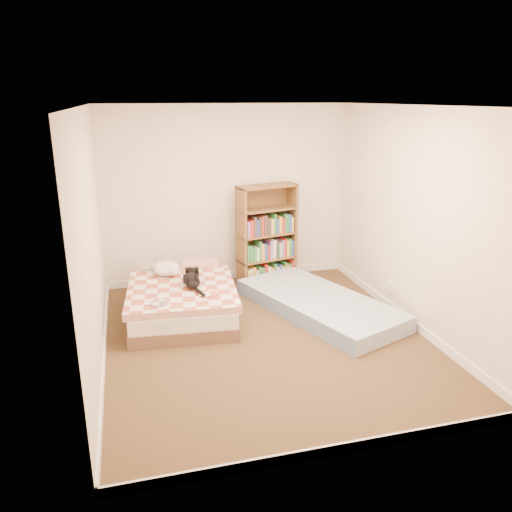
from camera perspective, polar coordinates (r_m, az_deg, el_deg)
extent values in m
cube|color=#3F2F1B|center=(5.68, 1.11, -9.31)|extent=(3.50, 4.00, 0.01)
cube|color=white|center=(5.06, 1.29, 16.80)|extent=(3.50, 4.00, 0.01)
cube|color=beige|center=(7.13, -3.25, 6.94)|extent=(3.50, 0.01, 2.50)
cube|color=beige|center=(3.45, 10.38, -5.30)|extent=(3.50, 0.01, 2.50)
cube|color=beige|center=(5.05, -18.26, 1.53)|extent=(0.01, 4.00, 2.50)
cube|color=beige|center=(5.94, 17.69, 3.94)|extent=(0.01, 4.00, 2.50)
cube|color=white|center=(7.44, -3.08, -2.19)|extent=(3.50, 0.02, 0.10)
cube|color=white|center=(4.08, 9.33, -20.97)|extent=(3.50, 0.02, 0.10)
cube|color=white|center=(5.49, -16.94, -10.56)|extent=(0.02, 4.00, 0.10)
cube|color=white|center=(6.32, 16.59, -6.69)|extent=(0.02, 4.00, 0.10)
cube|color=white|center=(6.53, 14.96, -3.33)|extent=(0.03, 0.09, 0.13)
cube|color=brown|center=(6.28, -8.39, -5.96)|extent=(1.36, 1.83, 0.16)
cube|color=silver|center=(6.22, -8.46, -4.57)|extent=(1.34, 1.80, 0.17)
cube|color=#AD5340|center=(6.17, -8.51, -3.46)|extent=(1.40, 1.53, 0.09)
cube|color=#675F57|center=(6.75, -11.57, -1.51)|extent=(0.50, 0.34, 0.13)
cube|color=#AD5340|center=(6.80, -6.77, -1.13)|extent=(0.50, 0.34, 0.13)
cube|color=#502F1B|center=(7.00, -1.95, 2.23)|extent=(0.10, 0.29, 1.42)
cube|color=#502F1B|center=(7.22, 4.37, 2.67)|extent=(0.10, 0.29, 1.42)
cube|color=#502F1B|center=(7.22, 0.97, 2.73)|extent=(0.84, 0.21, 1.42)
cube|color=#502F1B|center=(7.31, 1.22, -2.78)|extent=(0.90, 0.47, 0.03)
cube|color=#502F1B|center=(7.09, 1.26, 2.53)|extent=(0.90, 0.47, 0.03)
cube|color=#502F1B|center=(6.95, 1.30, 7.97)|extent=(0.90, 0.47, 0.03)
cube|color=#6F8EB9|center=(6.34, 7.18, -5.47)|extent=(1.72, 2.41, 0.20)
ellipsoid|color=black|center=(6.03, -7.36, -2.76)|extent=(0.28, 0.47, 0.14)
sphere|color=black|center=(6.24, -7.65, -1.92)|extent=(0.16, 0.16, 0.13)
cone|color=black|center=(6.26, -8.07, -1.35)|extent=(0.05, 0.05, 0.05)
cone|color=black|center=(6.26, -7.36, -1.30)|extent=(0.05, 0.05, 0.05)
cylinder|color=black|center=(5.79, -5.86, -3.99)|extent=(0.09, 0.25, 0.05)
ellipsoid|color=white|center=(6.44, -10.20, -1.39)|extent=(0.41, 0.44, 0.17)
sphere|color=white|center=(6.34, -9.23, -1.48)|extent=(0.17, 0.17, 0.14)
sphere|color=white|center=(6.31, -8.73, -1.71)|extent=(0.08, 0.08, 0.06)
sphere|color=white|center=(6.50, -11.50, -1.47)|extent=(0.10, 0.10, 0.08)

